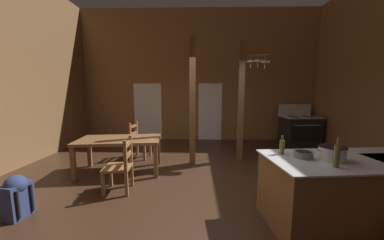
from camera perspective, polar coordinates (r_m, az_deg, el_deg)
The scene contains 16 objects.
ground_plane at distance 3.96m, azimuth 2.44°, elevation -18.68°, with size 9.06×8.30×0.10m, color #382316.
wall_back at distance 7.39m, azimuth 1.94°, elevation 12.28°, with size 9.06×0.14×4.61m, color brown.
glazed_door_back_left at distance 7.54m, azimuth -12.38°, elevation 2.28°, with size 1.00×0.01×2.05m, color white.
glazed_panel_back_right at distance 7.34m, azimuth 5.13°, elevation 2.29°, with size 0.84×0.01×2.05m, color white.
kitchen_island at distance 3.41m, azimuth 38.42°, elevation -15.74°, with size 2.24×1.15×0.89m.
stove_range at distance 7.65m, azimuth 28.15°, elevation -2.48°, with size 1.20×0.90×1.32m.
support_post_with_pot_rack at distance 5.17m, azimuth 14.22°, elevation 6.40°, with size 0.72×0.26×2.96m.
support_post_center at distance 4.70m, azimuth 0.14°, elevation 4.88°, with size 0.14×0.14×2.96m.
dining_table at distance 4.61m, azimuth -19.83°, elevation -6.03°, with size 1.80×1.10×0.74m.
ladderback_chair_near_window at distance 3.77m, azimuth -19.55°, elevation -12.22°, with size 0.48×0.48×0.95m.
ladderback_chair_by_post at distance 5.52m, azimuth -14.90°, elevation -5.74°, with size 0.51×0.51×0.95m.
backpack at distance 3.81m, azimuth -41.10°, elevation -15.74°, with size 0.34×0.35×0.60m.
stockpot_on_counter at distance 3.02m, azimuth 34.90°, elevation -7.69°, with size 0.37×0.30×0.17m.
mixing_bowl_on_counter at distance 2.94m, azimuth 29.01°, elevation -8.55°, with size 0.23×0.23×0.08m.
bottle_tall_on_counter at distance 2.75m, azimuth 35.78°, elevation -8.15°, with size 0.06×0.06×0.33m.
bottle_short_on_counter at distance 2.97m, azimuth 24.11°, elevation -6.93°, with size 0.06×0.06×0.25m.
Camera 1 is at (-0.08, -3.55, 1.70)m, focal length 18.82 mm.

